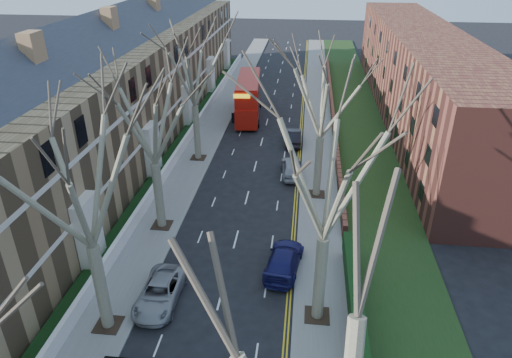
% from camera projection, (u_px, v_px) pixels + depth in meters
% --- Properties ---
extents(pavement_left, '(3.00, 102.00, 0.12)m').
position_uv_depth(pavement_left, '(217.00, 119.00, 54.18)').
color(pavement_left, slate).
rests_on(pavement_left, ground).
extents(pavement_right, '(3.00, 102.00, 0.12)m').
position_uv_depth(pavement_right, '(318.00, 124.00, 52.98)').
color(pavement_right, slate).
rests_on(pavement_right, ground).
extents(terrace_left, '(9.70, 78.00, 13.60)m').
position_uv_depth(terrace_left, '(124.00, 92.00, 45.38)').
color(terrace_left, olive).
rests_on(terrace_left, ground).
extents(flats_right, '(13.97, 54.00, 10.00)m').
position_uv_depth(flats_right, '(420.00, 76.00, 53.07)').
color(flats_right, brown).
rests_on(flats_right, ground).
extents(front_wall_left, '(0.30, 78.00, 1.00)m').
position_uv_depth(front_wall_left, '(186.00, 140.00, 47.04)').
color(front_wall_left, white).
rests_on(front_wall_left, ground).
extents(grass_verge_right, '(6.00, 102.00, 0.06)m').
position_uv_depth(grass_verge_right, '(358.00, 124.00, 52.48)').
color(grass_verge_right, '#1B3413').
rests_on(grass_verge_right, ground).
extents(tree_left_mid, '(10.50, 10.50, 14.71)m').
position_uv_depth(tree_left_mid, '(77.00, 171.00, 20.69)').
color(tree_left_mid, brown).
rests_on(tree_left_mid, ground).
extents(tree_left_far, '(10.15, 10.15, 14.22)m').
position_uv_depth(tree_left_far, '(149.00, 107.00, 29.64)').
color(tree_left_far, brown).
rests_on(tree_left_far, ground).
extents(tree_left_dist, '(10.50, 10.50, 14.71)m').
position_uv_depth(tree_left_dist, '(192.00, 60.00, 40.07)').
color(tree_left_dist, brown).
rests_on(tree_left_dist, ground).
extents(tree_right_mid, '(10.50, 10.50, 14.71)m').
position_uv_depth(tree_right_mid, '(329.00, 165.00, 21.30)').
color(tree_right_mid, brown).
rests_on(tree_right_mid, ground).
extents(tree_right_far, '(10.15, 10.15, 14.22)m').
position_uv_depth(tree_right_far, '(324.00, 87.00, 33.78)').
color(tree_right_far, brown).
rests_on(tree_right_far, ground).
extents(double_decker_bus, '(3.46, 11.28, 4.64)m').
position_uv_depth(double_decker_bus, '(248.00, 98.00, 54.25)').
color(double_decker_bus, '#A5140B').
rests_on(double_decker_bus, ground).
extents(car_left_far, '(2.29, 4.87, 1.35)m').
position_uv_depth(car_left_far, '(160.00, 292.00, 26.54)').
color(car_left_far, gray).
rests_on(car_left_far, ground).
extents(car_right_near, '(2.67, 5.20, 1.44)m').
position_uv_depth(car_right_near, '(284.00, 260.00, 29.17)').
color(car_right_near, '#191753').
rests_on(car_right_near, ground).
extents(car_right_mid, '(2.34, 4.73, 1.55)m').
position_uv_depth(car_right_mid, '(292.00, 167.00, 41.04)').
color(car_right_mid, '#9899A1').
rests_on(car_right_mid, ground).
extents(car_right_far, '(1.72, 4.59, 1.50)m').
position_uv_depth(car_right_far, '(293.00, 137.00, 47.55)').
color(car_right_far, black).
rests_on(car_right_far, ground).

